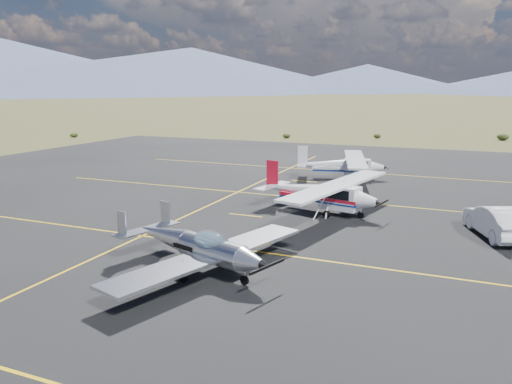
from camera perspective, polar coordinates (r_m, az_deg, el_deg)
The scene contains 6 objects.
ground at distance 20.18m, azimuth -2.09°, elevation -8.55°, with size 1600.00×1600.00×0.00m, color #383D1C.
apron at distance 26.38m, azimuth 4.31°, elevation -3.59°, with size 72.00×72.00×0.02m, color black.
aircraft_low_wing at distance 19.64m, azimuth -6.59°, elevation -6.16°, with size 6.97×9.45×2.06m.
aircraft_cessna at distance 28.58m, azimuth 7.35°, elevation 0.04°, with size 6.80×10.66×2.70m.
aircraft_plain at distance 39.19m, azimuth 9.80°, elevation 3.10°, with size 6.49×9.93×2.52m.
sedan at distance 26.44m, azimuth 25.84°, elevation -3.03°, with size 1.61×4.61×1.52m, color white.
Camera 1 is at (7.97, -17.13, 7.10)m, focal length 35.00 mm.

